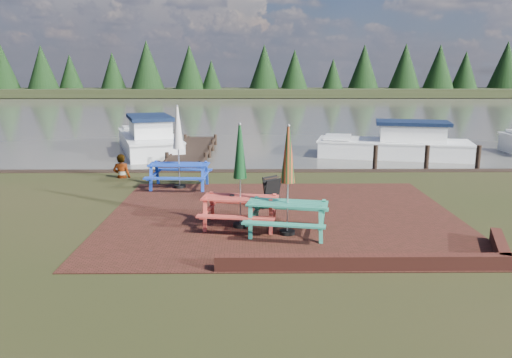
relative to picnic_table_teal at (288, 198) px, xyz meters
The scene contains 13 objects.
ground 1.01m from the picnic_table_teal, 92.15° to the left, with size 120.00×120.00×0.00m, color black.
paving 1.73m from the picnic_table_teal, 90.71° to the left, with size 9.00×7.50×0.02m, color #3A1B12.
brick_wall 2.96m from the picnic_table_teal, 42.10° to the right, with size 6.21×1.79×0.30m.
water 37.50m from the picnic_table_teal, 90.03° to the left, with size 120.00×60.00×0.02m, color #4D4B42.
far_treeline 66.54m from the picnic_table_teal, 90.02° to the left, with size 120.00×10.00×8.10m.
picnic_table_teal is the anchor object (origin of this frame).
picnic_table_red 1.23m from the picnic_table_teal, 152.48° to the left, with size 2.01×1.84×2.49m.
picnic_table_blue 5.65m from the picnic_table_teal, 123.60° to the left, with size 2.00×1.81×2.63m.
chalkboard 2.38m from the picnic_table_teal, 96.39° to the left, with size 0.54×0.77×0.84m.
jetty 12.31m from the picnic_table_teal, 106.64° to the left, with size 1.76×9.08×1.00m.
boat_jetty 14.45m from the picnic_table_teal, 113.72° to the left, with size 4.45×7.38×2.02m.
boat_near 13.03m from the picnic_table_teal, 63.29° to the left, with size 7.16×3.85×1.84m.
person 8.33m from the picnic_table_teal, 130.41° to the left, with size 0.61×0.40×1.67m, color gray.
Camera 1 is at (-0.81, -11.45, 3.69)m, focal length 35.00 mm.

